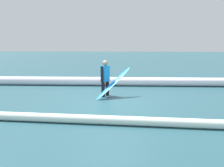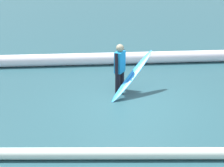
# 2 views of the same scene
# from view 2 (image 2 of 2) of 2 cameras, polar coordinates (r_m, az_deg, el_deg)

# --- Properties ---
(ground_plane) EXTENTS (124.24, 124.24, 0.00)m
(ground_plane) POSITION_cam_2_polar(r_m,az_deg,el_deg) (8.96, 3.57, -3.68)
(ground_plane) COLOR #254E58
(surfer) EXTENTS (0.35, 0.53, 1.42)m
(surfer) POSITION_cam_2_polar(r_m,az_deg,el_deg) (9.52, 1.34, 3.05)
(surfer) COLOR black
(surfer) RESTS_ON ground_plane
(surfboard) EXTENTS (1.42, 1.29, 1.15)m
(surfboard) POSITION_cam_2_polar(r_m,az_deg,el_deg) (9.44, 3.52, 1.41)
(surfboard) COLOR #268CE5
(surfboard) RESTS_ON ground_plane
(wave_crest_foreground) EXTENTS (23.51, 0.58, 0.43)m
(wave_crest_foreground) POSITION_cam_2_polar(r_m,az_deg,el_deg) (12.02, -2.20, 4.24)
(wave_crest_foreground) COLOR white
(wave_crest_foreground) RESTS_ON ground_plane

